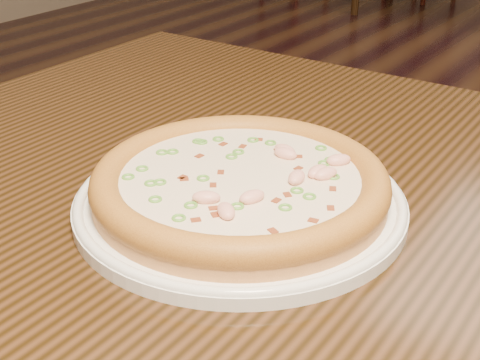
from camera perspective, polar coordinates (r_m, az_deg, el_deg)
The scene contains 3 objects.
hero_table at distance 0.67m, azimuth 11.24°, elevation -10.98°, with size 1.20×0.80×0.75m.
plate at distance 0.62m, azimuth -0.00°, elevation -1.77°, with size 0.30×0.30×0.02m.
pizza at distance 0.61m, azimuth 0.03°, elevation -0.25°, with size 0.27×0.27×0.03m.
Camera 1 is at (0.19, -1.41, 1.06)m, focal length 50.00 mm.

